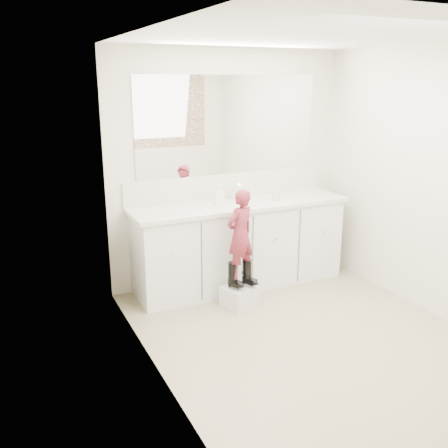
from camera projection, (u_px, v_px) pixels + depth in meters
floor at (305, 335)px, 4.25m from camera, size 3.00×3.00×0.00m
ceiling at (320, 35)px, 3.58m from camera, size 3.00×3.00×0.00m
wall_back at (229, 168)px, 5.22m from camera, size 2.60×0.00×2.60m
wall_left at (153, 216)px, 3.38m from camera, size 0.00×3.00×3.00m
wall_right at (432, 183)px, 4.45m from camera, size 0.00×3.00×3.00m
vanity_cabinet at (240, 246)px, 5.20m from camera, size 2.20×0.55×0.85m
countertop at (241, 205)px, 5.06m from camera, size 2.28×0.58×0.04m
backsplash at (229, 186)px, 5.26m from camera, size 2.28×0.03×0.25m
mirror at (229, 126)px, 5.09m from camera, size 2.00×0.02×1.00m
faucet at (234, 195)px, 5.18m from camera, size 0.08×0.08×0.10m
cup at (276, 196)px, 5.15m from camera, size 0.12×0.12×0.09m
soap_bottle at (219, 194)px, 4.98m from camera, size 0.10×0.10×0.19m
step_stool at (240, 296)px, 4.78m from camera, size 0.38×0.34×0.20m
boot_left at (233, 275)px, 4.68m from camera, size 0.15×0.19×0.26m
boot_right at (247, 273)px, 4.74m from camera, size 0.15×0.19×0.26m
toddler at (240, 234)px, 4.60m from camera, size 0.36×0.29×0.84m
toothbrush at (247, 220)px, 4.60m from camera, size 0.13×0.06×0.06m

